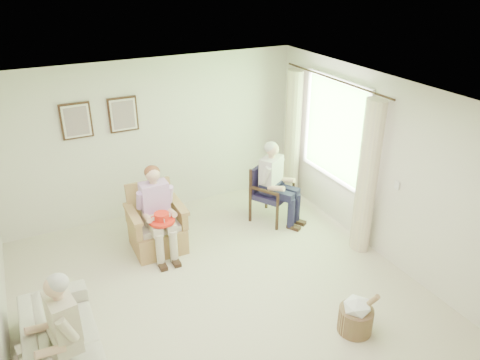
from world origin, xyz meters
The scene contains 17 objects.
floor centered at (0.00, 0.00, 0.00)m, with size 5.50×5.50×0.00m, color beige.
back_wall centered at (0.00, 2.75, 1.30)m, with size 5.00×0.04×2.60m, color silver.
right_wall centered at (2.50, 0.00, 1.30)m, with size 0.04×5.50×2.60m, color silver.
ceiling centered at (0.00, 0.00, 2.60)m, with size 5.00×5.50×0.02m, color white.
window centered at (2.46, 1.20, 1.58)m, with size 0.13×2.50×1.63m.
curtain_left centered at (2.33, 0.22, 1.15)m, with size 0.34×0.34×2.30m, color beige.
curtain_right centered at (2.33, 2.18, 1.15)m, with size 0.34×0.34×2.30m, color beige.
framed_print_left centered at (-1.15, 2.71, 1.78)m, with size 0.45×0.05×0.55m.
framed_print_right centered at (-0.45, 2.71, 1.78)m, with size 0.45×0.05×0.55m.
wicker_armchair centered at (-0.38, 1.59, 0.31)m, with size 0.77×0.76×0.98m.
wood_armchair centered at (1.59, 1.65, 0.50)m, with size 0.59×0.56×0.91m.
sofa centered at (-1.95, -0.22, 0.28)m, with size 0.76×1.93×0.57m, color beige.
person_wicker centered at (-0.38, 1.46, 0.77)m, with size 0.40×0.62×1.32m.
person_dark centered at (1.59, 1.50, 0.78)m, with size 0.40×0.63×1.33m.
person_sofa centered at (-1.95, -0.38, 0.70)m, with size 0.42×0.62×1.24m.
red_hat centered at (-0.39, 1.25, 0.66)m, with size 0.37×0.37×0.14m.
hatbox centered at (1.15, -1.14, 0.23)m, with size 0.41×0.41×0.59m.
Camera 1 is at (-1.94, -4.31, 3.97)m, focal length 35.00 mm.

